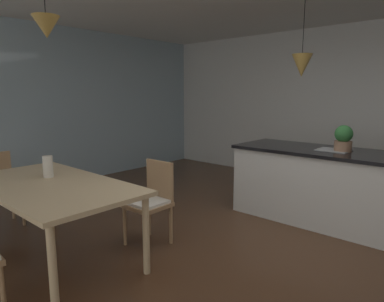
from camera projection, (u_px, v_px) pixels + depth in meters
name	position (u px, v px, depth m)	size (l,w,h in m)	color
ground_plane	(261.00, 257.00, 3.35)	(10.00, 8.40, 0.04)	#4C301E
wall_back_kitchen	(367.00, 107.00, 5.52)	(10.00, 0.12, 2.70)	silver
window_wall_left_glazing	(54.00, 107.00, 5.79)	(0.06, 8.40, 2.70)	#9EB7C6
dining_table	(50.00, 190.00, 3.16)	(1.89, 1.00, 0.75)	#D1B284
chair_far_right	(151.00, 200.00, 3.56)	(0.41, 0.41, 0.87)	#A87F56
kitchen_island	(332.00, 186.00, 4.12)	(2.36, 0.88, 0.91)	silver
pendant_over_table	(46.00, 27.00, 2.93)	(0.24, 0.24, 0.66)	black
pendant_over_island_main	(302.00, 65.00, 4.18)	(0.25, 0.25, 0.92)	black
potted_plant_on_island	(343.00, 138.00, 3.96)	(0.20, 0.20, 0.31)	#8C664C
vase_on_dining_table	(48.00, 167.00, 3.36)	(0.10, 0.10, 0.22)	silver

